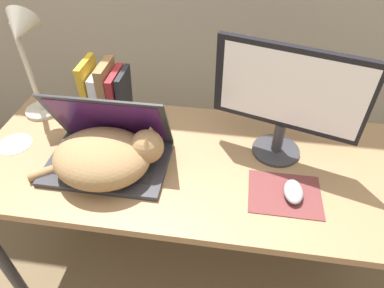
# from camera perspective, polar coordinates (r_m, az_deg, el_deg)

# --- Properties ---
(desk) EXTENTS (1.48, 0.62, 0.71)m
(desk) POSITION_cam_1_polar(r_m,az_deg,el_deg) (1.22, -0.26, -5.17)
(desk) COLOR #93704C
(desk) RESTS_ON ground_plane
(laptop) EXTENTS (0.40, 0.26, 0.25)m
(laptop) POSITION_cam_1_polar(r_m,az_deg,el_deg) (1.17, -13.76, -1.00)
(laptop) COLOR #2D2D33
(laptop) RESTS_ON desk
(cat) EXTENTS (0.43, 0.26, 0.16)m
(cat) POSITION_cam_1_polar(r_m,az_deg,el_deg) (1.11, -14.10, -2.05)
(cat) COLOR #99754C
(cat) RESTS_ON desk
(external_monitor) EXTENTS (0.46, 0.16, 0.39)m
(external_monitor) POSITION_cam_1_polar(r_m,az_deg,el_deg) (1.10, 15.58, 7.47)
(external_monitor) COLOR #333338
(external_monitor) RESTS_ON desk
(mousepad) EXTENTS (0.22, 0.18, 0.00)m
(mousepad) POSITION_cam_1_polar(r_m,az_deg,el_deg) (1.10, 15.19, -8.04)
(mousepad) COLOR brown
(mousepad) RESTS_ON desk
(computer_mouse) EXTENTS (0.06, 0.10, 0.03)m
(computer_mouse) POSITION_cam_1_polar(r_m,az_deg,el_deg) (1.09, 16.55, -7.61)
(computer_mouse) COLOR #99999E
(computer_mouse) RESTS_ON mousepad
(book_row) EXTENTS (0.16, 0.15, 0.23)m
(book_row) POSITION_cam_1_polar(r_m,az_deg,el_deg) (1.35, -14.01, 8.32)
(book_row) COLOR gold
(book_row) RESTS_ON desk
(desk_lamp) EXTENTS (0.17, 0.17, 0.44)m
(desk_lamp) POSITION_cam_1_polar(r_m,az_deg,el_deg) (1.34, -26.09, 14.16)
(desk_lamp) COLOR beige
(desk_lamp) RESTS_ON desk
(cd_disc) EXTENTS (0.12, 0.12, 0.00)m
(cd_disc) POSITION_cam_1_polar(r_m,az_deg,el_deg) (1.39, -27.44, -0.04)
(cd_disc) COLOR silver
(cd_disc) RESTS_ON desk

